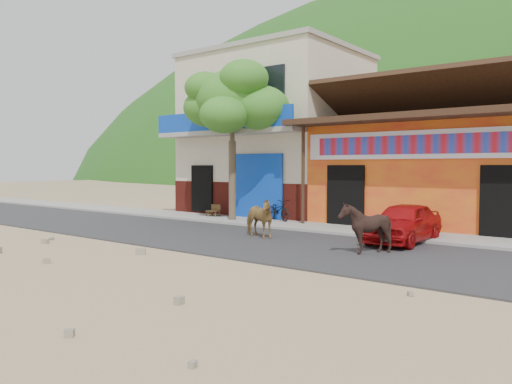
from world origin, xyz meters
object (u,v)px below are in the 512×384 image
(cow_dark, at_px, (365,228))
(cafe_chair_right, at_px, (214,205))
(tree, at_px, (232,141))
(cow_tan, at_px, (257,218))
(red_car, at_px, (404,223))
(scooter, at_px, (278,210))
(cafe_chair_left, at_px, (212,206))

(cow_dark, distance_m, cafe_chair_right, 9.28)
(tree, xyz_separation_m, cow_dark, (7.07, -3.31, -2.45))
(tree, bearing_deg, cow_tan, -39.40)
(red_car, bearing_deg, cow_dark, -92.12)
(tree, height_order, scooter, tree)
(tree, xyz_separation_m, cafe_chair_right, (-1.40, 0.48, -2.55))
(cow_dark, relative_size, red_car, 0.38)
(tree, relative_size, cafe_chair_right, 6.73)
(cow_dark, distance_m, scooter, 6.91)
(cow_dark, xyz_separation_m, scooter, (-5.52, 4.15, -0.15))
(cow_dark, bearing_deg, cow_tan, -113.50)
(cow_dark, height_order, cafe_chair_right, cow_dark)
(scooter, bearing_deg, tree, 143.48)
(scooter, height_order, cafe_chair_right, cafe_chair_right)
(red_car, xyz_separation_m, scooter, (-5.59, 1.86, -0.08))
(cow_tan, relative_size, cafe_chair_right, 1.57)
(cafe_chair_left, height_order, cafe_chair_right, cafe_chair_right)
(cow_dark, relative_size, cafe_chair_right, 1.41)
(cow_dark, xyz_separation_m, cafe_chair_right, (-8.47, 3.79, -0.10))
(cow_tan, height_order, scooter, cow_tan)
(tree, xyz_separation_m, red_car, (7.14, -1.02, -2.52))
(cow_tan, xyz_separation_m, scooter, (-1.74, 3.55, -0.11))
(cow_tan, xyz_separation_m, cafe_chair_right, (-4.69, 3.18, -0.06))
(tree, relative_size, scooter, 3.93)
(tree, distance_m, cafe_chair_left, 3.12)
(cow_tan, xyz_separation_m, cow_dark, (3.78, -0.60, 0.04))
(cafe_chair_right, bearing_deg, cow_dark, -37.10)
(tree, relative_size, red_car, 1.83)
(tree, height_order, cafe_chair_left, tree)
(red_car, height_order, cafe_chair_right, red_car)
(red_car, distance_m, cafe_chair_right, 8.67)
(red_car, relative_size, scooter, 2.14)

